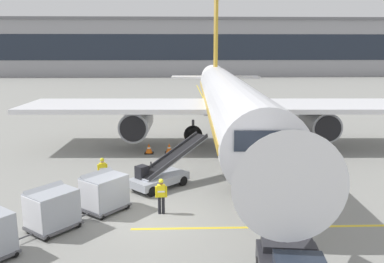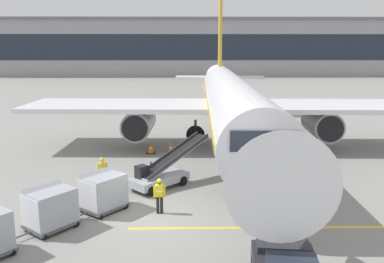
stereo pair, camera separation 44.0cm
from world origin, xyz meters
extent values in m
plane|color=gray|center=(0.00, 0.00, 0.00)|extent=(600.00, 600.00, 0.00)
cylinder|color=white|center=(5.33, 12.99, 3.85)|extent=(4.65, 32.24, 3.64)
cube|color=gold|center=(5.33, 12.99, 3.85)|extent=(4.65, 30.96, 0.44)
cone|color=white|center=(4.76, -4.89, 3.85)|extent=(3.57, 3.74, 3.45)
cone|color=white|center=(5.93, 31.96, 4.12)|extent=(3.27, 5.91, 3.09)
cube|color=white|center=(-3.01, 14.06, 3.30)|extent=(15.46, 6.91, 0.36)
cylinder|color=#93969E|center=(-1.83, 13.38, 2.00)|extent=(2.39, 4.25, 2.25)
cylinder|color=black|center=(-1.89, 11.24, 2.00)|extent=(1.92, 0.18, 1.92)
cube|color=white|center=(13.71, 13.53, 3.30)|extent=(15.46, 6.91, 0.36)
cylinder|color=#93969E|center=(12.49, 12.92, 2.00)|extent=(2.39, 4.25, 2.25)
cylinder|color=black|center=(12.42, 10.79, 2.00)|extent=(1.92, 0.18, 1.92)
cube|color=gold|center=(5.88, 30.51, 9.40)|extent=(0.40, 3.86, 9.64)
cube|color=white|center=(5.87, 30.22, 4.39)|extent=(10.46, 2.90, 0.20)
cube|color=#1E2633|center=(4.84, -2.35, 4.39)|extent=(2.60, 1.72, 0.80)
cylinder|color=#47474C|center=(5.02, 3.35, 1.40)|extent=(0.22, 0.22, 1.26)
sphere|color=black|center=(5.02, 3.35, 0.77)|extent=(1.54, 1.54, 1.54)
cylinder|color=#47474C|center=(2.65, 14.68, 1.40)|extent=(0.22, 0.22, 1.26)
sphere|color=black|center=(2.65, 14.68, 0.77)|extent=(1.54, 1.54, 1.54)
cylinder|color=#47474C|center=(8.10, 14.51, 1.40)|extent=(0.22, 0.22, 1.26)
sphere|color=black|center=(8.10, 14.51, 0.77)|extent=(1.54, 1.54, 1.54)
cube|color=#A3A8B2|center=(0.33, 4.13, 0.50)|extent=(3.53, 3.54, 0.44)
cube|color=black|center=(-0.59, 3.72, 1.07)|extent=(0.82, 0.82, 0.70)
cylinder|color=#333338|center=(-0.11, 4.20, 1.12)|extent=(0.08, 0.08, 0.80)
cube|color=#A3A8B2|center=(1.22, 5.02, 1.58)|extent=(4.14, 4.15, 1.87)
cube|color=black|center=(1.22, 5.02, 1.67)|extent=(3.95, 3.95, 1.72)
cube|color=#333338|center=(1.53, 4.71, 1.70)|extent=(3.50, 3.50, 1.91)
cube|color=#333338|center=(0.91, 5.33, 1.70)|extent=(3.50, 3.50, 1.91)
cylinder|color=black|center=(1.69, 4.45, 0.28)|extent=(0.54, 0.54, 0.56)
cylinder|color=black|center=(0.65, 5.49, 0.28)|extent=(0.54, 0.54, 0.56)
cylinder|color=black|center=(0.00, 2.76, 0.28)|extent=(0.54, 0.54, 0.56)
cylinder|color=black|center=(-1.04, 3.81, 0.28)|extent=(0.54, 0.54, 0.56)
cube|color=#515156|center=(-2.14, 0.90, 0.21)|extent=(2.50, 2.56, 0.12)
cylinder|color=#4C4C51|center=(-2.99, -0.15, 0.20)|extent=(0.50, 0.59, 0.07)
cube|color=#9EA3AD|center=(-2.14, 0.90, 1.02)|extent=(2.36, 2.42, 1.50)
cube|color=#9EA3AD|center=(-2.47, 1.16, 1.54)|extent=(1.80, 1.96, 0.74)
cube|color=silver|center=(-2.75, 0.15, 1.02)|extent=(1.14, 0.93, 1.38)
sphere|color=black|center=(-3.18, 0.71, 0.15)|extent=(0.30, 0.30, 0.30)
sphere|color=black|center=(-2.12, -0.15, 0.15)|extent=(0.30, 0.30, 0.30)
sphere|color=black|center=(-2.17, 1.95, 0.15)|extent=(0.30, 0.30, 0.30)
sphere|color=black|center=(-1.11, 1.09, 0.15)|extent=(0.30, 0.30, 0.30)
cube|color=#515156|center=(-4.04, -1.12, 0.21)|extent=(2.50, 2.56, 0.12)
cylinder|color=#4C4C51|center=(-4.89, -2.17, 0.20)|extent=(0.50, 0.59, 0.07)
cube|color=#9EA3AD|center=(-4.04, -1.12, 1.02)|extent=(2.36, 2.42, 1.50)
cube|color=#9EA3AD|center=(-4.36, -0.86, 1.54)|extent=(1.80, 1.96, 0.74)
cube|color=silver|center=(-4.65, -1.87, 1.02)|extent=(1.14, 0.93, 1.38)
sphere|color=black|center=(-5.07, -1.32, 0.15)|extent=(0.30, 0.30, 0.30)
sphere|color=black|center=(-4.01, -2.17, 0.15)|extent=(0.30, 0.30, 0.30)
sphere|color=black|center=(-4.06, -0.07, 0.15)|extent=(0.30, 0.30, 0.30)
sphere|color=black|center=(-3.01, -0.93, 0.15)|extent=(0.30, 0.30, 0.30)
sphere|color=black|center=(-4.78, -3.44, 0.15)|extent=(0.30, 0.30, 0.30)
cube|color=#28282D|center=(5.23, -4.99, 1.15)|extent=(1.88, 1.17, 0.24)
cylinder|color=#333847|center=(-2.77, 4.30, 0.43)|extent=(0.15, 0.15, 0.86)
cylinder|color=#333847|center=(-2.95, 4.25, 0.43)|extent=(0.15, 0.15, 0.86)
cube|color=yellow|center=(-2.86, 4.27, 1.15)|extent=(0.43, 0.33, 0.58)
cube|color=white|center=(-2.83, 4.15, 1.15)|extent=(0.33, 0.10, 0.08)
sphere|color=tan|center=(-2.86, 4.27, 1.56)|extent=(0.21, 0.21, 0.21)
sphere|color=yellow|center=(-2.86, 4.27, 1.63)|extent=(0.23, 0.23, 0.23)
cylinder|color=yellow|center=(-2.63, 4.34, 1.10)|extent=(0.09, 0.09, 0.56)
cylinder|color=yellow|center=(-3.09, 4.21, 1.10)|extent=(0.09, 0.09, 0.56)
cylinder|color=black|center=(0.71, 0.48, 0.43)|extent=(0.15, 0.15, 0.86)
cylinder|color=black|center=(0.53, 0.48, 0.43)|extent=(0.15, 0.15, 0.86)
cube|color=yellow|center=(0.62, 0.48, 1.15)|extent=(0.39, 0.25, 0.58)
cube|color=white|center=(0.62, 0.36, 1.15)|extent=(0.34, 0.02, 0.08)
sphere|color=brown|center=(0.62, 0.48, 1.56)|extent=(0.21, 0.21, 0.21)
sphere|color=yellow|center=(0.62, 0.48, 1.63)|extent=(0.23, 0.23, 0.23)
cylinder|color=yellow|center=(0.86, 0.49, 1.10)|extent=(0.09, 0.09, 0.56)
cylinder|color=yellow|center=(0.38, 0.47, 1.10)|extent=(0.09, 0.09, 0.56)
cube|color=black|center=(0.74, 11.75, 0.03)|extent=(0.67, 0.67, 0.05)
cone|color=orange|center=(0.74, 11.75, 0.40)|extent=(0.54, 0.54, 0.71)
cylinder|color=white|center=(0.74, 11.75, 0.44)|extent=(0.30, 0.30, 0.08)
cube|color=black|center=(-0.79, 11.73, 0.03)|extent=(0.68, 0.68, 0.05)
cone|color=orange|center=(-0.79, 11.73, 0.41)|extent=(0.54, 0.54, 0.71)
cylinder|color=white|center=(-0.79, 11.73, 0.44)|extent=(0.30, 0.30, 0.09)
cube|color=yellow|center=(5.36, 12.99, 0.00)|extent=(0.20, 110.00, 0.01)
cube|color=yellow|center=(5.33, -1.20, 0.00)|extent=(12.00, 0.20, 0.01)
cube|color=#939399|center=(2.64, 100.64, 7.54)|extent=(122.82, 18.04, 15.09)
cube|color=#1E2633|center=(2.64, 91.57, 7.92)|extent=(119.13, 0.10, 6.79)
cube|color=slate|center=(2.64, 98.83, 15.44)|extent=(121.59, 15.34, 0.70)
camera|label=1|loc=(1.48, -17.63, 7.82)|focal=37.51mm
camera|label=2|loc=(1.92, -17.64, 7.82)|focal=37.51mm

